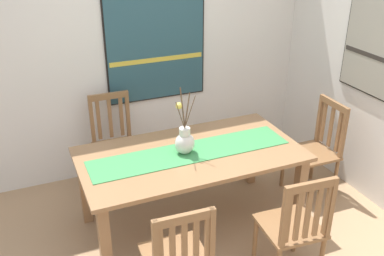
# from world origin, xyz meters

# --- Properties ---
(wall_back) EXTENTS (6.40, 0.12, 2.70)m
(wall_back) POSITION_xyz_m (0.00, 1.86, 1.35)
(wall_back) COLOR silver
(wall_back) RESTS_ON ground_plane
(dining_table) EXTENTS (1.83, 0.97, 0.72)m
(dining_table) POSITION_xyz_m (0.06, 0.62, 0.63)
(dining_table) COLOR #8E6642
(dining_table) RESTS_ON ground_plane
(table_runner) EXTENTS (1.69, 0.36, 0.01)m
(table_runner) POSITION_xyz_m (0.06, 0.62, 0.73)
(table_runner) COLOR #388447
(table_runner) RESTS_ON dining_table
(centerpiece_vase) EXTENTS (0.19, 0.15, 0.57)m
(centerpiece_vase) POSITION_xyz_m (0.01, 0.62, 0.84)
(centerpiece_vase) COLOR silver
(centerpiece_vase) RESTS_ON dining_table
(chair_0) EXTENTS (0.45, 0.45, 0.93)m
(chair_0) POSITION_xyz_m (0.50, -0.27, 0.48)
(chair_0) COLOR brown
(chair_0) RESTS_ON ground_plane
(chair_1) EXTENTS (0.43, 0.43, 0.95)m
(chair_1) POSITION_xyz_m (-0.38, 1.52, 0.48)
(chair_1) COLOR brown
(chair_1) RESTS_ON ground_plane
(chair_3) EXTENTS (0.43, 0.43, 0.94)m
(chair_3) POSITION_xyz_m (1.38, 0.64, 0.48)
(chair_3) COLOR brown
(chair_3) RESTS_ON ground_plane
(painting_on_back_wall) EXTENTS (1.04, 0.05, 1.19)m
(painting_on_back_wall) POSITION_xyz_m (0.18, 1.79, 1.35)
(painting_on_back_wall) COLOR black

